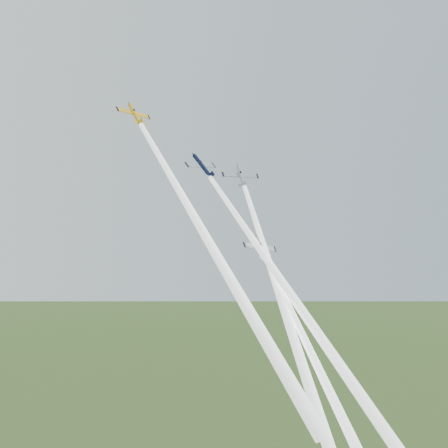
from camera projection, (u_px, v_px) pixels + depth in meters
plane_yellow at (135, 114)px, 108.60m from camera, size 8.32×7.19×6.86m
smoke_trail_yellow at (215, 253)px, 90.37m from camera, size 10.31×43.47×50.36m
plane_navy at (203, 166)px, 113.88m from camera, size 10.18×8.21×7.86m
smoke_trail_navy at (300, 308)px, 97.08m from camera, size 14.51×43.16×50.93m
plane_silver_right at (241, 176)px, 120.32m from camera, size 9.62×8.22×7.09m
smoke_trail_silver_right at (290, 327)px, 95.06m from camera, size 14.46×46.35×54.52m
plane_silver_low at (261, 248)px, 106.09m from camera, size 8.16×5.96×7.02m
smoke_trail_silver_low at (343, 419)px, 85.18m from camera, size 4.60×42.52×48.78m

